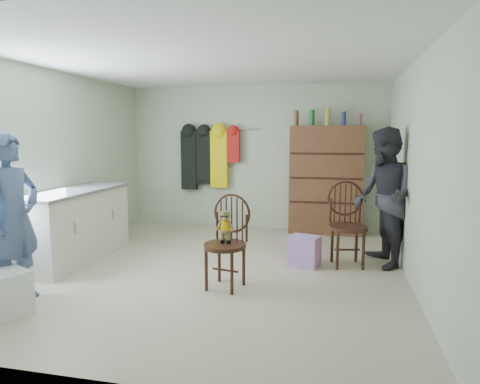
% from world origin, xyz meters
% --- Properties ---
extents(ground_plane, '(5.00, 5.00, 0.00)m').
position_xyz_m(ground_plane, '(0.00, 0.00, 0.00)').
color(ground_plane, beige).
rests_on(ground_plane, ground).
extents(room_walls, '(5.00, 5.00, 5.00)m').
position_xyz_m(room_walls, '(0.00, 0.53, 1.58)').
color(room_walls, beige).
rests_on(room_walls, ground).
extents(counter, '(0.64, 1.86, 0.94)m').
position_xyz_m(counter, '(-1.95, 0.00, 0.47)').
color(counter, silver).
rests_on(counter, ground).
extents(plastic_tub, '(0.55, 0.54, 0.41)m').
position_xyz_m(plastic_tub, '(-1.58, -1.72, 0.20)').
color(plastic_tub, white).
rests_on(plastic_tub, ground).
extents(chair_front, '(0.53, 0.53, 1.02)m').
position_xyz_m(chair_front, '(0.27, -0.55, 0.57)').
color(chair_front, '#361D13').
rests_on(chair_front, ground).
extents(chair_far, '(0.57, 0.57, 1.07)m').
position_xyz_m(chair_far, '(1.56, 0.57, 0.58)').
color(chair_far, '#361D13').
rests_on(chair_far, ground).
extents(striped_bag, '(0.43, 0.37, 0.38)m').
position_xyz_m(striped_bag, '(1.04, 0.39, 0.19)').
color(striped_bag, pink).
rests_on(striped_bag, ground).
extents(person_left, '(0.47, 0.65, 1.68)m').
position_xyz_m(person_left, '(-1.69, -1.39, 0.84)').
color(person_left, '#485A85').
rests_on(person_left, ground).
extents(person_right, '(0.84, 0.98, 1.76)m').
position_xyz_m(person_right, '(2.00, 0.61, 0.88)').
color(person_right, '#2D2B33').
rests_on(person_right, ground).
extents(dresser, '(1.20, 0.39, 2.08)m').
position_xyz_m(dresser, '(1.25, 2.30, 0.91)').
color(dresser, brown).
rests_on(dresser, ground).
extents(coat_rack, '(1.42, 0.12, 1.09)m').
position_xyz_m(coat_rack, '(-0.83, 2.38, 1.25)').
color(coat_rack, '#99999E').
rests_on(coat_rack, ground).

